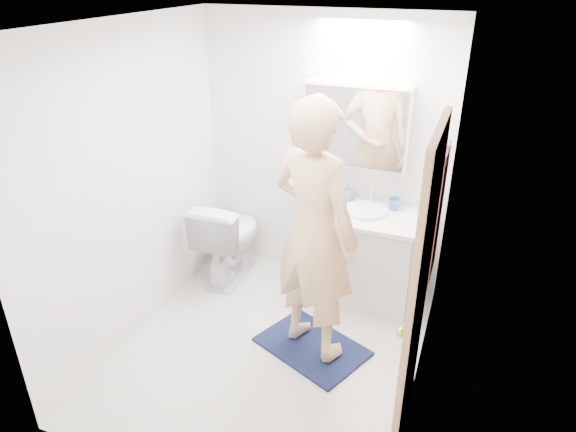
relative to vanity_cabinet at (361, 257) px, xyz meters
The scene contains 22 objects.
floor 1.14m from the vanity_cabinet, 115.67° to the right, with size 2.50×2.50×0.00m, color silver.
ceiling 2.28m from the vanity_cabinet, 115.67° to the right, with size 2.50×2.50×0.00m, color white.
wall_back 0.98m from the vanity_cabinet, 148.43° to the left, with size 2.50×2.50×0.00m, color white.
wall_front 2.40m from the vanity_cabinet, 101.82° to the right, with size 2.50×2.50×0.00m, color white.
wall_left 2.01m from the vanity_cabinet, 148.32° to the right, with size 2.50×2.50×0.00m, color white.
wall_right 1.41m from the vanity_cabinet, 56.60° to the right, with size 2.50×2.50×0.00m, color white.
vanity_cabinet is the anchor object (origin of this frame).
countertop 0.41m from the vanity_cabinet, 90.00° to the right, with size 0.95×0.58×0.04m, color white.
sink_basin 0.45m from the vanity_cabinet, 90.00° to the left, with size 0.36×0.36×0.03m, color white.
faucet 0.56m from the vanity_cabinet, 90.00° to the left, with size 0.02×0.02×0.16m, color silver.
medicine_cabinet 1.14m from the vanity_cabinet, 127.94° to the left, with size 0.88×0.14×0.70m, color white.
mirror_panel 1.13m from the vanity_cabinet, 140.70° to the left, with size 0.84×0.01×0.66m, color silver.
toilet 1.24m from the vanity_cabinet, behind, with size 0.46×0.80×0.82m, color white.
bath_rug 0.93m from the vanity_cabinet, 101.19° to the right, with size 0.80×0.55×0.02m, color #12173B.
person 1.06m from the vanity_cabinet, 101.19° to the right, with size 0.71×0.47×1.95m, color #DDB284.
door 1.58m from the vanity_cabinet, 64.89° to the right, with size 0.04×0.80×2.00m, color tan.
door_knob 1.80m from the vanity_cabinet, 70.36° to the right, with size 0.06×0.06×0.06m, color gold.
towel 1.03m from the vanity_cabinet, 34.04° to the right, with size 0.02×0.42×1.00m, color #101732.
towel_hook 1.43m from the vanity_cabinet, 34.61° to the right, with size 0.02×0.02×0.07m, color silver.
soap_bottle_a 0.62m from the vanity_cabinet, 148.97° to the left, with size 0.09×0.09×0.23m, color beige.
soap_bottle_b 0.58m from the vanity_cabinet, 137.00° to the left, with size 0.08×0.08×0.18m, color #5584B6.
toothbrush_cup 0.55m from the vanity_cabinet, 36.89° to the left, with size 0.11×0.11×0.10m, color #4365C9.
Camera 1 is at (1.26, -2.90, 2.71)m, focal length 32.16 mm.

